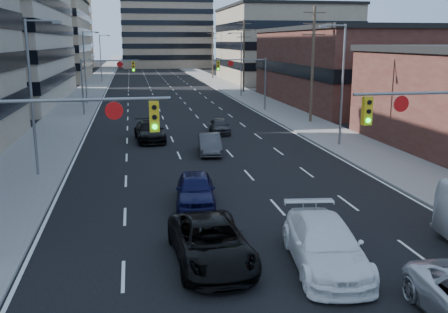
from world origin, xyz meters
The scene contains 26 objects.
road_surface centered at (0.00, 130.00, 0.01)m, with size 18.00×300.00×0.02m, color black.
sidewalk_left centered at (-11.50, 130.00, 0.07)m, with size 5.00×300.00×0.15m, color slate.
sidewalk_right centered at (11.50, 130.00, 0.07)m, with size 5.00×300.00×0.15m, color slate.
office_left_far centered at (-24.00, 100.00, 8.00)m, with size 20.00×30.00×16.00m, color gray.
storefront_right_mid centered at (24.00, 50.00, 4.50)m, with size 20.00×30.00×9.00m, color #472119.
office_right_far centered at (25.00, 88.00, 7.00)m, with size 22.00×28.00×14.00m, color gray.
bg_block_left centered at (-28.00, 140.00, 10.00)m, with size 24.00×24.00×20.00m, color #ADA089.
bg_block_right centered at (32.00, 130.00, 6.00)m, with size 22.00×22.00×12.00m, color gray.
signal_near_left centered at (-7.45, 8.00, 4.33)m, with size 6.59×0.33×6.00m.
signal_near_right centered at (7.45, 8.00, 4.33)m, with size 6.59×0.33×6.00m.
signal_far_left centered at (-7.68, 45.00, 4.30)m, with size 6.09×0.33×6.00m.
signal_far_right centered at (7.68, 45.00, 4.30)m, with size 6.09×0.33×6.00m.
utility_pole_block centered at (12.20, 36.00, 5.78)m, with size 2.20×0.28×11.00m.
utility_pole_midblock centered at (12.20, 66.00, 5.78)m, with size 2.20×0.28×11.00m.
utility_pole_distant centered at (12.20, 96.00, 5.78)m, with size 2.20×0.28×11.00m.
streetlight_left_near centered at (-10.34, 20.00, 5.05)m, with size 2.03×0.22×9.00m.
streetlight_left_mid centered at (-10.34, 55.00, 5.05)m, with size 2.03×0.22×9.00m.
streetlight_left_far centered at (-10.34, 90.00, 5.05)m, with size 2.03×0.22×9.00m.
streetlight_right_near centered at (10.34, 25.00, 5.05)m, with size 2.03×0.22×9.00m.
streetlight_right_far centered at (10.34, 60.00, 5.05)m, with size 2.03×0.22×9.00m.
black_pickup centered at (-2.30, 6.54, 0.77)m, with size 2.57×5.58×1.55m, color black.
white_van centered at (1.60, 5.51, 0.84)m, with size 2.34×5.76×1.67m, color white.
sedan_blue centered at (-2.02, 13.13, 0.78)m, with size 1.84×4.58×1.56m, color #0D0E35.
sedan_grey_center centered at (0.41, 24.22, 0.70)m, with size 1.49×4.27×1.41m, color #39393C.
sedan_black_far centered at (-3.60, 29.71, 0.78)m, with size 2.18×5.35×1.55m, color black.
sedan_grey_right centered at (2.48, 31.98, 0.65)m, with size 1.54×3.83×1.31m, color #2D2D30.
Camera 1 is at (-4.85, -9.92, 7.79)m, focal length 40.00 mm.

